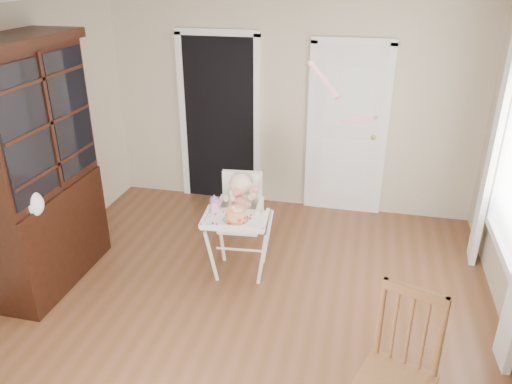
% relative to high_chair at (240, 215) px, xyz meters
% --- Properties ---
extents(floor, '(5.00, 5.00, 0.00)m').
position_rel_high_chair_xyz_m(floor, '(0.19, -0.79, -0.66)').
color(floor, brown).
rests_on(floor, ground).
extents(wall_back, '(4.50, 0.00, 4.50)m').
position_rel_high_chair_xyz_m(wall_back, '(0.19, 1.71, 0.69)').
color(wall_back, '#C2B498').
rests_on(wall_back, floor).
extents(crown_molding, '(4.50, 5.00, 0.12)m').
position_rel_high_chair_xyz_m(crown_molding, '(0.19, -0.79, 1.98)').
color(crown_molding, white).
rests_on(crown_molding, ceiling).
extents(doorway, '(1.06, 0.05, 2.22)m').
position_rel_high_chair_xyz_m(doorway, '(-0.71, 1.70, 0.45)').
color(doorway, black).
rests_on(doorway, wall_back).
extents(closet_door, '(0.96, 0.09, 2.13)m').
position_rel_high_chair_xyz_m(closet_door, '(0.89, 1.69, 0.37)').
color(closet_door, white).
rests_on(closet_door, wall_back).
extents(high_chair, '(0.67, 0.80, 1.06)m').
position_rel_high_chair_xyz_m(high_chair, '(0.00, 0.00, 0.00)').
color(high_chair, white).
rests_on(high_chair, floor).
extents(baby, '(0.33, 0.25, 0.49)m').
position_rel_high_chair_xyz_m(baby, '(-0.00, 0.03, 0.16)').
color(baby, beige).
rests_on(baby, high_chair).
extents(cake, '(0.24, 0.24, 0.11)m').
position_rel_high_chair_xyz_m(cake, '(0.04, -0.26, 0.14)').
color(cake, silver).
rests_on(cake, high_chair).
extents(sippy_cup, '(0.08, 0.08, 0.19)m').
position_rel_high_chair_xyz_m(sippy_cup, '(-0.20, -0.17, 0.16)').
color(sippy_cup, '#F193D4').
rests_on(sippy_cup, high_chair).
extents(china_cabinet, '(0.62, 1.39, 2.35)m').
position_rel_high_chair_xyz_m(china_cabinet, '(-1.79, -0.53, 0.52)').
color(china_cabinet, black).
rests_on(china_cabinet, floor).
extents(dining_chair, '(0.57, 0.57, 1.10)m').
position_rel_high_chair_xyz_m(dining_chair, '(1.46, -1.67, -0.14)').
color(dining_chair, brown).
rests_on(dining_chair, floor).
extents(streamer, '(0.26, 0.44, 0.15)m').
position_rel_high_chair_xyz_m(streamer, '(0.82, -0.92, 1.55)').
color(streamer, pink).
rests_on(streamer, ceiling).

